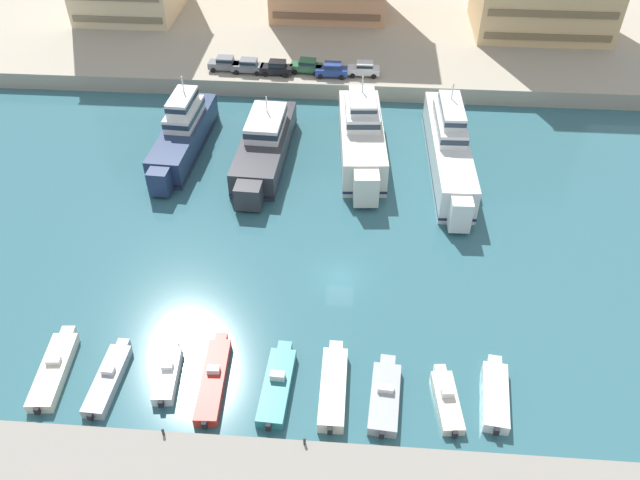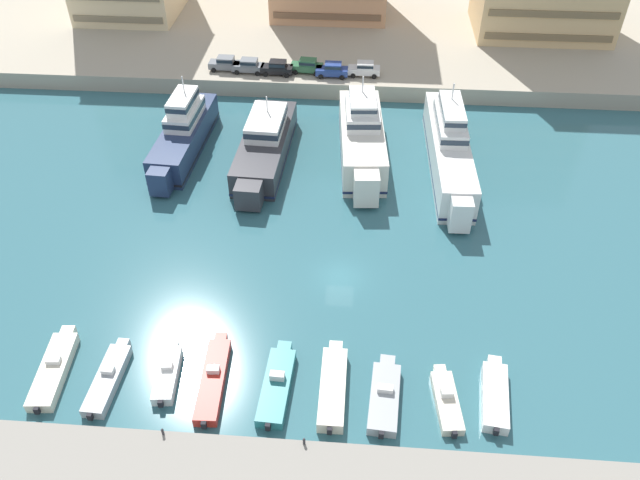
{
  "view_description": "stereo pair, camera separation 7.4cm",
  "coord_description": "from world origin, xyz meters",
  "px_view_note": "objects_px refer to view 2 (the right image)",
  "views": [
    {
      "loc": [
        1.13,
        -39.77,
        38.89
      ],
      "look_at": [
        -1.94,
        1.94,
        2.5
      ],
      "focal_mm": 35.0,
      "sensor_mm": 36.0,
      "label": 1
    },
    {
      "loc": [
        1.2,
        -39.76,
        38.89
      ],
      "look_at": [
        -1.94,
        1.94,
        2.5
      ],
      "focal_mm": 35.0,
      "sensor_mm": 36.0,
      "label": 2
    }
  ],
  "objects_px": {
    "motorboat_cream_far_left": "(54,369)",
    "motorboat_teal_center": "(277,385)",
    "car_green_center_left": "(307,65)",
    "motorboat_white_far_right": "(495,395)",
    "motorboat_cream_right": "(446,400)",
    "yacht_ivory_mid_left": "(362,137)",
    "motorboat_red_center_left": "(213,379)",
    "yacht_navy_far_left": "(184,133)",
    "yacht_white_center_left": "(449,148)",
    "motorboat_white_mid_left": "(168,373)",
    "car_white_center_right": "(364,68)",
    "car_grey_far_left": "(225,63)",
    "car_grey_left": "(249,65)",
    "car_blue_center": "(332,69)",
    "motorboat_grey_left": "(108,378)",
    "motorboat_grey_mid_right": "(385,396)",
    "yacht_charcoal_left": "(265,145)",
    "motorboat_cream_center_right": "(333,387)",
    "car_black_mid_left": "(277,67)"
  },
  "relations": [
    {
      "from": "motorboat_teal_center",
      "to": "car_green_center_left",
      "type": "xyz_separation_m",
      "value": [
        -2.05,
        47.68,
        2.65
      ]
    },
    {
      "from": "yacht_navy_far_left",
      "to": "car_blue_center",
      "type": "height_order",
      "value": "yacht_navy_far_left"
    },
    {
      "from": "yacht_navy_far_left",
      "to": "motorboat_cream_far_left",
      "type": "height_order",
      "value": "yacht_navy_far_left"
    },
    {
      "from": "motorboat_white_far_right",
      "to": "motorboat_white_mid_left",
      "type": "bearing_deg",
      "value": 179.63
    },
    {
      "from": "yacht_white_center_left",
      "to": "motorboat_cream_center_right",
      "type": "bearing_deg",
      "value": -109.44
    },
    {
      "from": "motorboat_white_mid_left",
      "to": "motorboat_white_far_right",
      "type": "relative_size",
      "value": 0.88
    },
    {
      "from": "motorboat_teal_center",
      "to": "motorboat_white_far_right",
      "type": "distance_m",
      "value": 16.01
    },
    {
      "from": "motorboat_red_center_left",
      "to": "car_grey_far_left",
      "type": "bearing_deg",
      "value": 99.49
    },
    {
      "from": "motorboat_grey_mid_right",
      "to": "car_blue_center",
      "type": "xyz_separation_m",
      "value": [
        -6.7,
        47.22,
        2.66
      ]
    },
    {
      "from": "motorboat_red_center_left",
      "to": "motorboat_grey_mid_right",
      "type": "relative_size",
      "value": 1.2
    },
    {
      "from": "motorboat_cream_right",
      "to": "motorboat_grey_left",
      "type": "bearing_deg",
      "value": 179.91
    },
    {
      "from": "yacht_white_center_left",
      "to": "motorboat_grey_left",
      "type": "distance_m",
      "value": 41.24
    },
    {
      "from": "motorboat_white_far_right",
      "to": "motorboat_cream_right",
      "type": "bearing_deg",
      "value": -169.33
    },
    {
      "from": "yacht_ivory_mid_left",
      "to": "motorboat_white_far_right",
      "type": "xyz_separation_m",
      "value": [
        10.57,
        -31.42,
        -2.07
      ]
    },
    {
      "from": "motorboat_grey_mid_right",
      "to": "car_blue_center",
      "type": "relative_size",
      "value": 1.71
    },
    {
      "from": "motorboat_grey_left",
      "to": "yacht_charcoal_left",
      "type": "bearing_deg",
      "value": 76.29
    },
    {
      "from": "motorboat_grey_left",
      "to": "motorboat_cream_right",
      "type": "bearing_deg",
      "value": -0.09
    },
    {
      "from": "car_white_center_right",
      "to": "car_green_center_left",
      "type": "bearing_deg",
      "value": 177.75
    },
    {
      "from": "car_grey_left",
      "to": "car_green_center_left",
      "type": "height_order",
      "value": "same"
    },
    {
      "from": "motorboat_white_mid_left",
      "to": "car_white_center_right",
      "type": "bearing_deg",
      "value": 73.73
    },
    {
      "from": "yacht_charcoal_left",
      "to": "car_grey_left",
      "type": "bearing_deg",
      "value": 104.91
    },
    {
      "from": "motorboat_grey_mid_right",
      "to": "car_blue_center",
      "type": "distance_m",
      "value": 47.76
    },
    {
      "from": "car_white_center_right",
      "to": "yacht_navy_far_left",
      "type": "bearing_deg",
      "value": -141.46
    },
    {
      "from": "yacht_navy_far_left",
      "to": "car_grey_far_left",
      "type": "height_order",
      "value": "yacht_navy_far_left"
    },
    {
      "from": "yacht_navy_far_left",
      "to": "yacht_white_center_left",
      "type": "bearing_deg",
      "value": -2.58
    },
    {
      "from": "yacht_charcoal_left",
      "to": "yacht_ivory_mid_left",
      "type": "height_order",
      "value": "yacht_ivory_mid_left"
    },
    {
      "from": "yacht_ivory_mid_left",
      "to": "car_green_center_left",
      "type": "height_order",
      "value": "yacht_ivory_mid_left"
    },
    {
      "from": "car_grey_left",
      "to": "car_grey_far_left",
      "type": "bearing_deg",
      "value": 171.84
    },
    {
      "from": "motorboat_grey_mid_right",
      "to": "motorboat_white_far_right",
      "type": "relative_size",
      "value": 1.04
    },
    {
      "from": "yacht_white_center_left",
      "to": "motorboat_teal_center",
      "type": "distance_m",
      "value": 33.78
    },
    {
      "from": "motorboat_teal_center",
      "to": "motorboat_cream_center_right",
      "type": "height_order",
      "value": "motorboat_teal_center"
    },
    {
      "from": "motorboat_cream_right",
      "to": "motorboat_white_far_right",
      "type": "relative_size",
      "value": 0.9
    },
    {
      "from": "motorboat_grey_left",
      "to": "car_grey_far_left",
      "type": "height_order",
      "value": "car_grey_far_left"
    },
    {
      "from": "motorboat_cream_center_right",
      "to": "motorboat_cream_right",
      "type": "height_order",
      "value": "motorboat_cream_right"
    },
    {
      "from": "motorboat_red_center_left",
      "to": "car_white_center_right",
      "type": "xyz_separation_m",
      "value": [
        10.17,
        47.21,
        2.67
      ]
    },
    {
      "from": "yacht_ivory_mid_left",
      "to": "motorboat_cream_right",
      "type": "relative_size",
      "value": 3.14
    },
    {
      "from": "motorboat_cream_far_left",
      "to": "car_green_center_left",
      "type": "bearing_deg",
      "value": 72.44
    },
    {
      "from": "motorboat_white_far_right",
      "to": "car_grey_far_left",
      "type": "height_order",
      "value": "car_grey_far_left"
    },
    {
      "from": "motorboat_white_mid_left",
      "to": "motorboat_red_center_left",
      "type": "height_order",
      "value": "motorboat_red_center_left"
    },
    {
      "from": "motorboat_grey_left",
      "to": "motorboat_grey_mid_right",
      "type": "relative_size",
      "value": 1.03
    },
    {
      "from": "yacht_navy_far_left",
      "to": "yacht_white_center_left",
      "type": "distance_m",
      "value": 29.32
    },
    {
      "from": "motorboat_cream_far_left",
      "to": "motorboat_grey_left",
      "type": "distance_m",
      "value": 4.41
    },
    {
      "from": "motorboat_teal_center",
      "to": "car_white_center_right",
      "type": "bearing_deg",
      "value": 83.56
    },
    {
      "from": "motorboat_cream_far_left",
      "to": "motorboat_teal_center",
      "type": "xyz_separation_m",
      "value": [
        17.08,
        -0.18,
        0.01
      ]
    },
    {
      "from": "yacht_ivory_mid_left",
      "to": "motorboat_red_center_left",
      "type": "height_order",
      "value": "yacht_ivory_mid_left"
    },
    {
      "from": "motorboat_red_center_left",
      "to": "motorboat_teal_center",
      "type": "bearing_deg",
      "value": -2.17
    },
    {
      "from": "car_grey_far_left",
      "to": "car_grey_left",
      "type": "relative_size",
      "value": 0.99
    },
    {
      "from": "motorboat_cream_right",
      "to": "car_grey_left",
      "type": "distance_m",
      "value": 52.48
    },
    {
      "from": "car_black_mid_left",
      "to": "car_blue_center",
      "type": "bearing_deg",
      "value": -0.71
    },
    {
      "from": "yacht_ivory_mid_left",
      "to": "car_blue_center",
      "type": "height_order",
      "value": "yacht_ivory_mid_left"
    }
  ]
}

